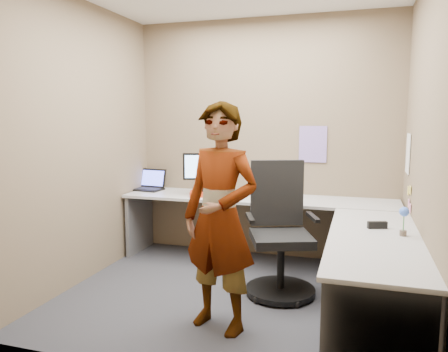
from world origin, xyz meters
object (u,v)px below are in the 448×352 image
(office_chair, at_px, (280,241))
(person, at_px, (220,218))
(monitor, at_px, (203,169))
(desk, at_px, (288,225))

(office_chair, relative_size, person, 0.69)
(office_chair, height_order, person, person)
(office_chair, bearing_deg, monitor, 125.11)
(monitor, relative_size, person, 0.25)
(desk, bearing_deg, monitor, 154.27)
(desk, distance_m, office_chair, 0.21)
(monitor, xyz_separation_m, person, (0.67, -1.48, -0.18))
(monitor, distance_m, person, 1.63)
(person, bearing_deg, monitor, 131.36)
(office_chair, bearing_deg, person, -131.32)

